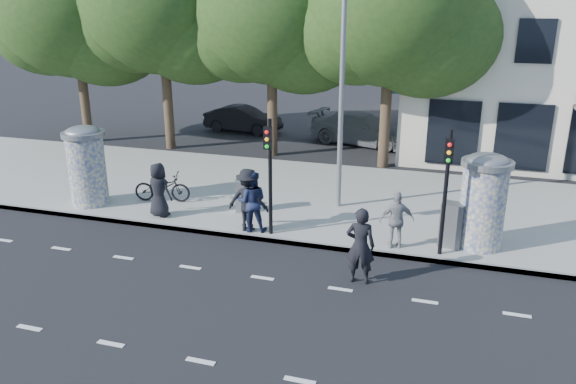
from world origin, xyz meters
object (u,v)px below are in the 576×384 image
(ad_column_right, at_px, (483,199))
(car_mid, at_px, (243,119))
(street_lamp, at_px, (342,64))
(man_road, at_px, (360,246))
(bicycle, at_px, (162,187))
(ped_c, at_px, (252,201))
(car_right, at_px, (362,129))
(ped_a, at_px, (159,190))
(cabinet_left, at_px, (243,196))
(ped_e, at_px, (397,220))
(ped_d, at_px, (248,200))
(ad_column_left, at_px, (86,164))
(traffic_pole_near, at_px, (269,166))
(cabinet_right, at_px, (452,225))
(traffic_pole_far, at_px, (446,181))

(ad_column_right, bearing_deg, car_mid, 134.11)
(street_lamp, bearing_deg, man_road, -71.76)
(ad_column_right, bearing_deg, bicycle, 176.02)
(ad_column_right, xyz_separation_m, ped_c, (-6.40, -0.79, -0.48))
(car_right, bearing_deg, ped_a, 174.47)
(street_lamp, bearing_deg, ped_a, -154.52)
(ped_c, distance_m, car_right, 12.10)
(car_mid, height_order, car_right, car_right)
(man_road, relative_size, cabinet_left, 1.88)
(man_road, relative_size, bicycle, 1.03)
(street_lamp, xyz_separation_m, ped_c, (-2.00, -2.72, -3.73))
(bicycle, distance_m, car_right, 11.65)
(ped_c, height_order, ped_e, ped_c)
(man_road, bearing_deg, ped_d, -31.81)
(bicycle, bearing_deg, ad_column_left, 100.94)
(car_mid, relative_size, car_right, 0.79)
(traffic_pole_near, height_order, man_road, traffic_pole_near)
(car_mid, bearing_deg, street_lamp, -139.02)
(street_lamp, relative_size, car_right, 1.56)
(ad_column_right, relative_size, cabinet_right, 2.10)
(traffic_pole_far, bearing_deg, ped_a, 177.54)
(cabinet_right, relative_size, car_right, 0.25)
(ped_e, height_order, cabinet_right, ped_e)
(traffic_pole_far, distance_m, ped_c, 5.53)
(man_road, bearing_deg, bicycle, -28.77)
(ad_column_left, bearing_deg, ped_c, -5.58)
(traffic_pole_near, xyz_separation_m, ped_d, (-0.72, 0.11, -1.14))
(ad_column_left, relative_size, street_lamp, 0.33)
(ad_column_right, relative_size, ped_a, 1.53)
(ped_c, bearing_deg, street_lamp, -139.14)
(ped_d, relative_size, bicycle, 0.99)
(traffic_pole_far, bearing_deg, man_road, -134.50)
(ad_column_left, bearing_deg, ad_column_right, 0.92)
(ped_a, distance_m, car_mid, 12.79)
(traffic_pole_near, xyz_separation_m, ped_e, (3.60, 0.13, -1.27))
(car_mid, bearing_deg, ped_e, -138.30)
(man_road, xyz_separation_m, cabinet_left, (-4.39, 3.39, -0.31))
(street_lamp, xyz_separation_m, man_road, (1.56, -4.72, -3.82))
(ad_column_right, xyz_separation_m, ped_d, (-6.52, -0.79, -0.45))
(ad_column_right, bearing_deg, traffic_pole_far, -137.79)
(bicycle, bearing_deg, ped_e, -111.95)
(ped_d, distance_m, man_road, 4.18)
(ad_column_right, relative_size, car_right, 0.52)
(street_lamp, xyz_separation_m, car_mid, (-7.30, 10.14, -4.12))
(ped_c, bearing_deg, ped_d, -8.70)
(traffic_pole_near, xyz_separation_m, car_mid, (-5.90, 12.98, -1.56))
(traffic_pole_near, height_order, traffic_pole_far, same)
(ad_column_right, xyz_separation_m, car_right, (-5.24, 11.26, -0.79))
(ad_column_right, height_order, cabinet_right, ad_column_right)
(traffic_pole_near, height_order, cabinet_left, traffic_pole_near)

